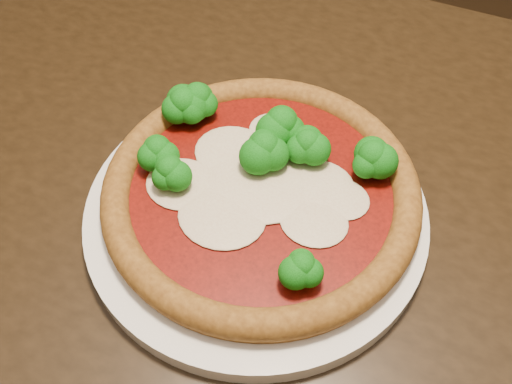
% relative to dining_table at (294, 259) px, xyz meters
% --- Properties ---
extents(floor, '(4.00, 4.00, 0.00)m').
position_rel_dining_table_xyz_m(floor, '(-0.11, 0.07, -0.64)').
color(floor, black).
rests_on(floor, ground).
extents(dining_table, '(1.11, 0.78, 0.75)m').
position_rel_dining_table_xyz_m(dining_table, '(0.00, 0.00, 0.00)').
color(dining_table, black).
rests_on(dining_table, floor).
extents(plate, '(0.31, 0.31, 0.02)m').
position_rel_dining_table_xyz_m(plate, '(-0.03, -0.04, 0.12)').
color(plate, silver).
rests_on(plate, dining_table).
extents(pizza, '(0.29, 0.29, 0.06)m').
position_rel_dining_table_xyz_m(pizza, '(-0.03, -0.02, 0.14)').
color(pizza, brown).
rests_on(pizza, plate).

